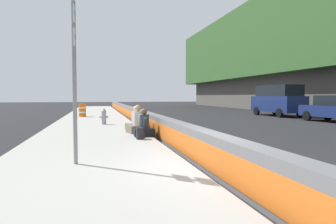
{
  "coord_description": "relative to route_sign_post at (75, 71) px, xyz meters",
  "views": [
    {
      "loc": [
        -5.91,
        2.49,
        1.66
      ],
      "look_at": [
        7.7,
        -0.82,
        0.91
      ],
      "focal_mm": 31.6,
      "sensor_mm": 36.0,
      "label": 1
    }
  ],
  "objects": [
    {
      "name": "route_sign_post",
      "position": [
        0.0,
        0.0,
        0.0
      ],
      "size": [
        0.44,
        0.09,
        3.6
      ],
      "color": "gray",
      "rests_on": "sidewalk_strip"
    },
    {
      "name": "ground_plane",
      "position": [
        -0.95,
        -2.95,
        -2.21
      ],
      "size": [
        160.0,
        160.0,
        0.0
      ],
      "primitive_type": "plane",
      "color": "#232326",
      "rests_on": "ground"
    },
    {
      "name": "seated_person_rear",
      "position": [
        6.37,
        -2.18,
        -1.73
      ],
      "size": [
        0.88,
        0.95,
        1.08
      ],
      "color": "#706651",
      "rests_on": "sidewalk_strip"
    },
    {
      "name": "parked_car_fourth",
      "position": [
        14.93,
        -15.19,
        -0.86
      ],
      "size": [
        5.14,
        2.19,
        2.56
      ],
      "color": "navy",
      "rests_on": "ground_plane"
    },
    {
      "name": "backpack",
      "position": [
        3.48,
        -1.95,
        -1.88
      ],
      "size": [
        0.32,
        0.28,
        0.4
      ],
      "color": "#232328",
      "rests_on": "sidewalk_strip"
    },
    {
      "name": "jersey_barrier",
      "position": [
        -0.95,
        -2.94,
        -1.79
      ],
      "size": [
        76.0,
        0.45,
        0.85
      ],
      "color": "slate",
      "rests_on": "ground_plane"
    },
    {
      "name": "seated_person_middle",
      "position": [
        5.31,
        -2.13,
        -1.71
      ],
      "size": [
        0.88,
        0.97,
        1.16
      ],
      "color": "#706651",
      "rests_on": "sidewalk_strip"
    },
    {
      "name": "construction_barrel",
      "position": [
        15.82,
        0.55,
        -1.59
      ],
      "size": [
        0.54,
        0.54,
        0.95
      ],
      "color": "orange",
      "rests_on": "sidewalk_strip"
    },
    {
      "name": "seated_person_foreground",
      "position": [
        4.21,
        -2.22,
        -1.74
      ],
      "size": [
        0.68,
        0.78,
        1.06
      ],
      "color": "black",
      "rests_on": "sidewalk_strip"
    },
    {
      "name": "parked_car_third",
      "position": [
        8.82,
        -15.22,
        -1.35
      ],
      "size": [
        4.57,
        2.08,
        1.71
      ],
      "color": "navy",
      "rests_on": "ground_plane"
    },
    {
      "name": "fire_hydrant",
      "position": [
        9.36,
        -0.85,
        -1.62
      ],
      "size": [
        0.26,
        0.46,
        0.88
      ],
      "color": "gray",
      "rests_on": "sidewalk_strip"
    },
    {
      "name": "sidewalk_strip",
      "position": [
        -0.95,
        -0.3,
        -2.14
      ],
      "size": [
        80.0,
        4.4,
        0.14
      ],
      "primitive_type": "cube",
      "color": "#A8A59E",
      "rests_on": "ground_plane"
    }
  ]
}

